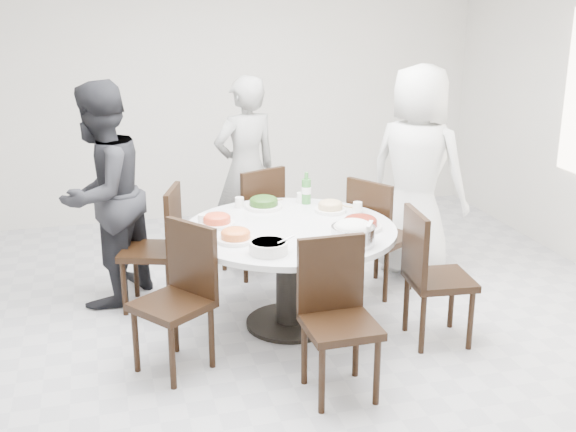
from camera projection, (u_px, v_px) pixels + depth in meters
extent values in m
cube|color=#B6B7BB|center=(268.00, 339.00, 5.07)|extent=(6.00, 6.00, 0.01)
cube|color=silver|center=(199.00, 85.00, 7.41)|extent=(6.00, 0.01, 2.80)
cube|color=silver|center=(533.00, 373.00, 1.89)|extent=(6.00, 0.01, 2.80)
cylinder|color=silver|center=(290.00, 277.00, 5.18)|extent=(1.50, 1.50, 0.75)
cube|color=black|center=(382.00, 235.00, 5.76)|extent=(0.58, 0.58, 0.95)
cube|color=black|center=(251.00, 220.00, 6.13)|extent=(0.55, 0.55, 0.95)
cube|color=black|center=(150.00, 248.00, 5.46)|extent=(0.53, 0.53, 0.95)
cube|color=black|center=(172.00, 302.00, 4.53)|extent=(0.59, 0.59, 0.95)
cube|color=black|center=(341.00, 322.00, 4.25)|extent=(0.43, 0.43, 0.95)
cube|color=black|center=(440.00, 277.00, 4.93)|extent=(0.46, 0.46, 0.95)
imported|color=silver|center=(417.00, 172.00, 6.01)|extent=(0.99, 1.03, 1.78)
imported|color=black|center=(246.00, 170.00, 6.35)|extent=(0.69, 0.55, 1.65)
imported|color=black|center=(102.00, 195.00, 5.46)|extent=(1.02, 1.06, 1.72)
cylinder|color=white|center=(264.00, 204.00, 5.50)|extent=(0.28, 0.28, 0.07)
cylinder|color=white|center=(330.00, 208.00, 5.41)|extent=(0.23, 0.23, 0.06)
cylinder|color=white|center=(217.00, 221.00, 5.09)|extent=(0.25, 0.25, 0.07)
cylinder|color=white|center=(360.00, 224.00, 5.03)|extent=(0.30, 0.30, 0.07)
cylinder|color=white|center=(236.00, 237.00, 4.78)|extent=(0.25, 0.25, 0.07)
cylinder|color=silver|center=(353.00, 235.00, 4.72)|extent=(0.29, 0.29, 0.12)
cylinder|color=white|center=(269.00, 247.00, 4.57)|extent=(0.25, 0.25, 0.08)
cylinder|color=#327C31|center=(306.00, 188.00, 5.59)|extent=(0.07, 0.07, 0.25)
cylinder|color=white|center=(270.00, 200.00, 5.59)|extent=(0.07, 0.07, 0.08)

